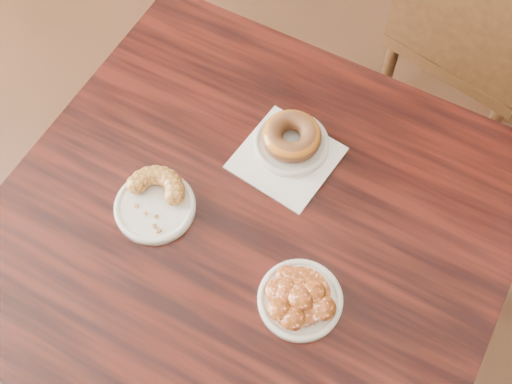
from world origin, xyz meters
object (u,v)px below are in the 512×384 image
(glazed_donut, at_px, (292,136))
(apple_fritter, at_px, (301,296))
(chair_far, at_px, (482,32))
(cruller_fragment, at_px, (153,201))
(cafe_table, at_px, (248,300))

(glazed_donut, xyz_separation_m, apple_fritter, (0.11, -0.30, -0.01))
(chair_far, height_order, glazed_donut, chair_far)
(chair_far, height_order, apple_fritter, chair_far)
(chair_far, height_order, cruller_fragment, chair_far)
(chair_far, xyz_separation_m, apple_fritter, (-0.25, -1.01, 0.33))
(glazed_donut, distance_m, apple_fritter, 0.32)
(apple_fritter, xyz_separation_m, cruller_fragment, (-0.31, 0.09, 0.00))
(cafe_table, relative_size, cruller_fragment, 7.28)
(apple_fritter, distance_m, cruller_fragment, 0.32)
(apple_fritter, relative_size, cruller_fragment, 1.12)
(glazed_donut, bearing_deg, apple_fritter, -70.02)
(cafe_table, relative_size, chair_far, 1.01)
(cafe_table, bearing_deg, glazed_donut, 93.52)
(cafe_table, xyz_separation_m, chair_far, (0.38, 0.92, 0.08))
(chair_far, bearing_deg, apple_fritter, 97.65)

